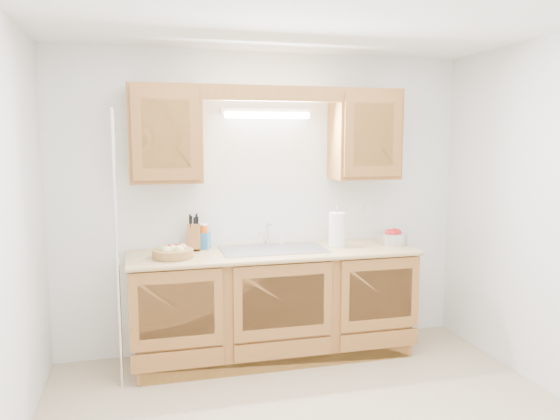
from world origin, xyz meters
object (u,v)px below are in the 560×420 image
object	(u,v)px
knife_block	(194,237)
apple_bowl	(392,237)
fruit_basket	(173,252)
paper_towel	(337,230)

from	to	relation	value
knife_block	apple_bowl	bearing A→B (deg)	4.83
fruit_basket	paper_towel	bearing A→B (deg)	3.92
knife_block	apple_bowl	world-z (taller)	knife_block
fruit_basket	knife_block	bearing A→B (deg)	54.48
fruit_basket	paper_towel	distance (m)	1.35
knife_block	apple_bowl	xyz separation A→B (m)	(1.65, -0.19, -0.05)
fruit_basket	paper_towel	size ratio (longest dim) A/B	1.06
paper_towel	apple_bowl	distance (m)	0.50
fruit_basket	knife_block	world-z (taller)	knife_block
fruit_basket	knife_block	xyz separation A→B (m)	(0.19, 0.26, 0.06)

